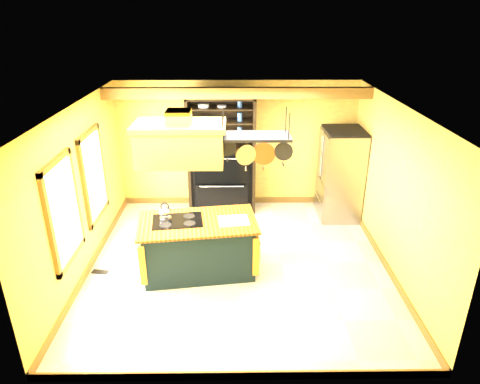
{
  "coord_description": "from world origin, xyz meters",
  "views": [
    {
      "loc": [
        -0.05,
        -6.24,
        4.06
      ],
      "look_at": [
        0.03,
        0.3,
        1.21
      ],
      "focal_mm": 32.0,
      "sensor_mm": 36.0,
      "label": 1
    }
  ],
  "objects_px": {
    "kitchen_island": "(198,246)",
    "refrigerator": "(340,176)",
    "pot_rack": "(255,142)",
    "range_hood": "(180,142)",
    "hutch": "(222,167)"
  },
  "relations": [
    {
      "from": "refrigerator",
      "to": "hutch",
      "type": "bearing_deg",
      "value": 170.8
    },
    {
      "from": "pot_rack",
      "to": "kitchen_island",
      "type": "bearing_deg",
      "value": -179.85
    },
    {
      "from": "pot_rack",
      "to": "refrigerator",
      "type": "xyz_separation_m",
      "value": [
        1.84,
        2.03,
        -1.34
      ]
    },
    {
      "from": "refrigerator",
      "to": "pot_rack",
      "type": "bearing_deg",
      "value": -132.13
    },
    {
      "from": "range_hood",
      "to": "hutch",
      "type": "bearing_deg",
      "value": 77.75
    },
    {
      "from": "range_hood",
      "to": "refrigerator",
      "type": "xyz_separation_m",
      "value": [
        2.94,
        2.03,
        -1.35
      ]
    },
    {
      "from": "kitchen_island",
      "to": "range_hood",
      "type": "xyz_separation_m",
      "value": [
        -0.2,
        -0.0,
        1.76
      ]
    },
    {
      "from": "range_hood",
      "to": "kitchen_island",
      "type": "bearing_deg",
      "value": 0.14
    },
    {
      "from": "range_hood",
      "to": "refrigerator",
      "type": "relative_size",
      "value": 0.74
    },
    {
      "from": "pot_rack",
      "to": "refrigerator",
      "type": "distance_m",
      "value": 3.05
    },
    {
      "from": "refrigerator",
      "to": "range_hood",
      "type": "bearing_deg",
      "value": -145.33
    },
    {
      "from": "kitchen_island",
      "to": "hutch",
      "type": "relative_size",
      "value": 0.82
    },
    {
      "from": "kitchen_island",
      "to": "refrigerator",
      "type": "xyz_separation_m",
      "value": [
        2.74,
        2.03,
        0.41
      ]
    },
    {
      "from": "pot_rack",
      "to": "hutch",
      "type": "distance_m",
      "value": 2.8
    },
    {
      "from": "refrigerator",
      "to": "hutch",
      "type": "xyz_separation_m",
      "value": [
        -2.41,
        0.39,
        0.05
      ]
    }
  ]
}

